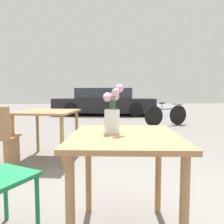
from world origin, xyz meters
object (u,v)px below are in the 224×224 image
Objects in this scene: flower_vase at (112,115)px; bicycle at (166,115)px; table_front at (125,152)px; table_back at (48,118)px; parked_car at (105,102)px.

flower_vase reaches higher than bicycle.
flower_vase reaches higher than table_front.
table_back is at bearing 116.77° from table_front.
flower_vase is at bearing -90.86° from parked_car.
parked_car is (1.02, 6.99, -0.04)m from table_back.
flower_vase is (-0.08, 0.05, 0.24)m from table_front.
table_front is at bearing -63.23° from table_back.
table_back reaches higher than bicycle.
parked_car is at bearing 89.67° from table_front.
flower_vase is 0.23× the size of bicycle.
table_back is (-0.96, 1.91, 0.02)m from table_front.
flower_vase is at bearing 146.54° from table_front.
flower_vase is at bearing -64.58° from table_back.
table_back is at bearing -98.26° from parked_car.
bicycle is at bearing 69.24° from flower_vase.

